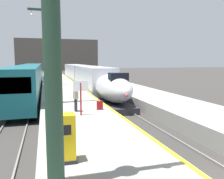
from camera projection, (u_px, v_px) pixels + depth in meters
platform_left at (62, 91)px, 29.75m from camera, size 4.80×110.00×1.05m
platform_right at (122, 89)px, 31.99m from camera, size 4.80×110.00×1.05m
platform_left_safety_stripe at (79, 86)px, 30.31m from camera, size 0.20×107.80×0.01m
rail_main_left at (84, 91)px, 33.34m from camera, size 0.08×110.00×0.12m
rail_main_right at (94, 91)px, 33.75m from camera, size 0.08×110.00×0.12m
rail_secondary_left at (24, 93)px, 31.09m from camera, size 0.08×110.00×0.12m
rail_secondary_right at (36, 93)px, 31.51m from camera, size 0.08×110.00×0.12m
highspeed_train_main at (85, 77)px, 36.15m from camera, size 2.92×38.95×3.60m
regional_train_adjacent at (30, 77)px, 32.50m from camera, size 2.85×36.60×3.80m
station_column_mid at (46, 30)px, 17.33m from camera, size 4.00×0.68×9.28m
station_column_far at (45, 40)px, 30.46m from camera, size 4.00×0.68×10.11m
passenger_near_edge at (76, 97)px, 15.13m from camera, size 0.32×0.55×1.69m
rolling_suitcase at (100, 105)px, 15.79m from camera, size 0.40×0.22×0.98m
ticket_machine_yellow at (64, 140)px, 7.58m from camera, size 0.76×0.62×1.60m
departure_info_board at (81, 91)px, 14.01m from camera, size 0.90×0.10×2.12m
terminus_back_wall at (58, 55)px, 103.69m from camera, size 36.00×2.00×14.00m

